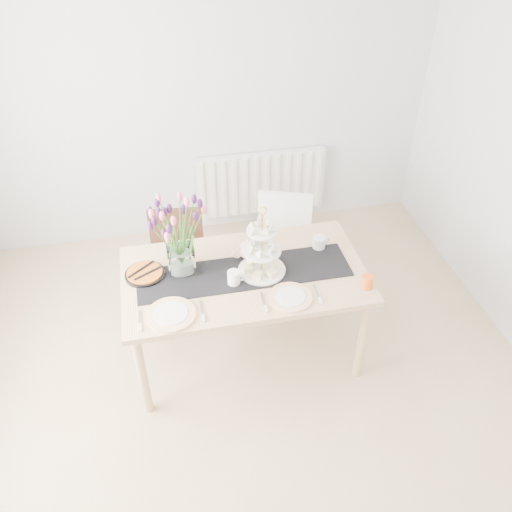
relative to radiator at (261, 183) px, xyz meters
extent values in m
plane|color=tan|center=(-0.50, -2.19, -0.45)|extent=(4.50, 4.50, 0.00)
plane|color=silver|center=(-0.50, 0.06, 0.85)|extent=(4.00, 0.00, 4.00)
cube|color=white|center=(0.00, 0.00, 0.00)|extent=(1.20, 0.08, 0.60)
cube|color=tan|center=(-0.46, -1.59, 0.28)|extent=(1.60, 0.90, 0.04)
cylinder|color=tan|center=(-1.19, -1.97, -0.09)|extent=(0.06, 0.06, 0.71)
cylinder|color=tan|center=(0.27, -1.97, -0.09)|extent=(0.06, 0.06, 0.71)
cylinder|color=tan|center=(-1.19, -1.21, -0.09)|extent=(0.06, 0.06, 0.71)
cylinder|color=tan|center=(0.27, -1.21, -0.09)|extent=(0.06, 0.06, 0.71)
cube|color=#391B14|center=(-0.87, -1.03, -0.03)|extent=(0.45, 0.45, 0.04)
cube|color=#391B14|center=(-0.85, -0.85, 0.18)|extent=(0.41, 0.08, 0.39)
cylinder|color=#391B14|center=(-1.07, -1.19, -0.25)|extent=(0.04, 0.04, 0.40)
cylinder|color=#391B14|center=(-0.71, -1.23, -0.25)|extent=(0.04, 0.04, 0.40)
cylinder|color=#391B14|center=(-1.03, -0.84, -0.25)|extent=(0.04, 0.04, 0.40)
cylinder|color=#391B14|center=(-0.67, -0.87, -0.25)|extent=(0.04, 0.04, 0.40)
cube|color=white|center=(-0.06, -1.03, -0.02)|extent=(0.55, 0.55, 0.04)
cube|color=white|center=(0.01, -0.85, 0.20)|extent=(0.41, 0.19, 0.40)
cylinder|color=white|center=(-0.29, -1.14, -0.24)|extent=(0.04, 0.04, 0.41)
cylinder|color=white|center=(0.04, -1.27, -0.24)|extent=(0.04, 0.04, 0.41)
cylinder|color=white|center=(-0.17, -0.80, -0.24)|extent=(0.04, 0.04, 0.41)
cylinder|color=white|center=(0.17, -0.93, -0.24)|extent=(0.04, 0.04, 0.41)
cube|color=black|center=(-0.46, -1.59, 0.30)|extent=(1.40, 0.35, 0.01)
cube|color=silver|center=(-0.86, -1.48, 0.39)|extent=(0.17, 0.17, 0.17)
cylinder|color=gold|center=(-0.35, -1.60, 0.53)|extent=(0.01, 0.01, 0.46)
cylinder|color=white|center=(-0.35, -1.60, 0.32)|extent=(0.31, 0.31, 0.01)
cylinder|color=white|center=(-0.35, -1.60, 0.48)|extent=(0.25, 0.25, 0.01)
cylinder|color=white|center=(-0.35, -1.60, 0.63)|extent=(0.20, 0.20, 0.01)
cylinder|color=silver|center=(0.10, -1.43, 0.34)|extent=(0.10, 0.10, 0.09)
cylinder|color=black|center=(-1.10, -1.48, 0.31)|extent=(0.26, 0.26, 0.02)
cylinder|color=orange|center=(-1.10, -1.48, 0.33)|extent=(0.23, 0.23, 0.01)
cylinder|color=white|center=(-0.55, -1.68, 0.35)|extent=(0.09, 0.09, 0.10)
cylinder|color=#FF5D1C|center=(0.28, -1.89, 0.34)|extent=(0.10, 0.10, 0.09)
cylinder|color=white|center=(-0.97, -1.89, 0.31)|extent=(0.31, 0.31, 0.02)
cylinder|color=white|center=(-0.23, -1.89, 0.31)|extent=(0.29, 0.29, 0.01)
camera|label=1|loc=(-0.95, -4.27, 2.60)|focal=38.00mm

